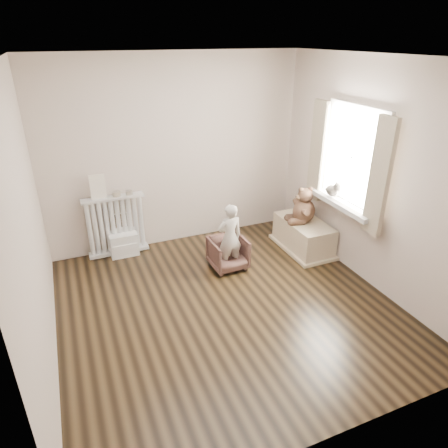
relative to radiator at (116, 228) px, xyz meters
name	(u,v)px	position (x,y,z in m)	size (l,w,h in m)	color
floor	(227,306)	(0.92, -1.68, -0.39)	(3.60, 3.60, 0.01)	black
ceiling	(228,57)	(0.92, -1.68, 2.21)	(3.60, 3.60, 0.01)	white
back_wall	(176,154)	(0.92, 0.12, 0.91)	(3.60, 0.02, 2.60)	beige
front_wall	(343,300)	(0.92, -3.48, 0.91)	(3.60, 0.02, 2.60)	beige
left_wall	(29,230)	(-0.88, -1.68, 0.91)	(0.02, 3.60, 2.60)	beige
right_wall	(372,176)	(2.72, -1.68, 0.91)	(0.02, 3.60, 2.60)	beige
window	(354,157)	(2.68, -1.38, 1.06)	(0.03, 0.90, 1.10)	white
window_sill	(341,203)	(2.59, -1.38, 0.48)	(0.22, 1.10, 0.06)	silver
curtain_left	(379,178)	(2.57, -1.95, 1.00)	(0.06, 0.26, 1.30)	#B4A68A
curtain_right	(318,151)	(2.57, -0.81, 1.00)	(0.06, 0.26, 1.30)	#B4A68A
radiator	(116,228)	(0.00, 0.00, 0.00)	(0.81, 0.15, 0.85)	silver
paper_doll	(98,187)	(-0.16, 0.00, 0.62)	(0.19, 0.02, 0.32)	beige
tin_a	(117,194)	(0.06, 0.00, 0.49)	(0.10, 0.10, 0.06)	#A59E8C
tin_b	(129,193)	(0.22, 0.00, 0.49)	(0.09, 0.09, 0.05)	#A59E8C
toy_vanity	(123,236)	(0.07, -0.03, -0.11)	(0.38, 0.27, 0.59)	silver
armchair	(228,253)	(1.26, -0.92, -0.18)	(0.44, 0.46, 0.42)	#50332C
child	(230,237)	(1.26, -0.97, 0.07)	(0.32, 0.21, 0.89)	beige
toy_bench	(303,236)	(2.44, -0.86, -0.19)	(0.48, 0.90, 0.43)	beige
teddy_bear	(304,206)	(2.41, -0.86, 0.28)	(0.41, 0.32, 0.50)	#3E281C
plush_cat	(333,189)	(2.58, -1.20, 0.61)	(0.16, 0.26, 0.22)	#665F58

